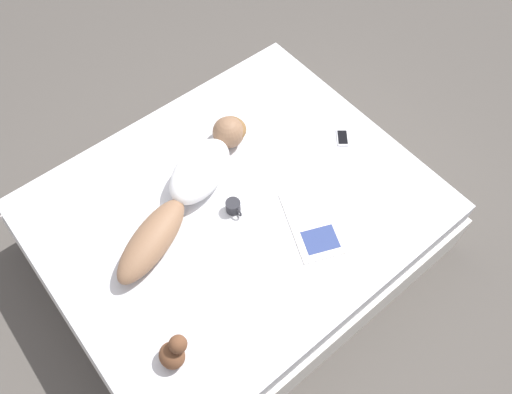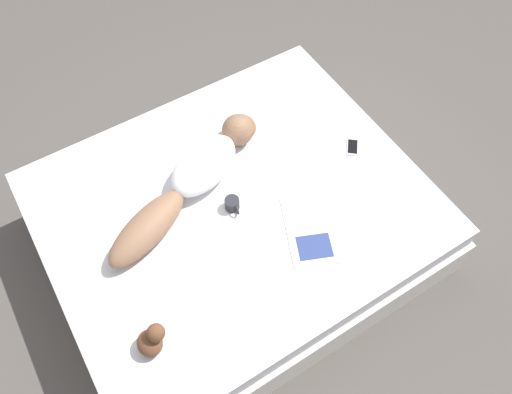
# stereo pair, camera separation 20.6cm
# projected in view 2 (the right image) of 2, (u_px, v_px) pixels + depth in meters

# --- Properties ---
(ground_plane) EXTENTS (12.00, 12.00, 0.00)m
(ground_plane) POSITION_uv_depth(u_px,v_px,m) (237.00, 244.00, 3.53)
(ground_plane) COLOR #4C4742
(bed) EXTENTS (1.94, 2.33, 0.57)m
(bed) POSITION_uv_depth(u_px,v_px,m) (236.00, 225.00, 3.29)
(bed) COLOR beige
(bed) RESTS_ON ground_plane
(person) EXTENTS (0.69, 1.27, 0.22)m
(person) POSITION_uv_depth(u_px,v_px,m) (194.00, 177.00, 3.03)
(person) COLOR brown
(person) RESTS_ON bed
(open_magazine) EXTENTS (0.56, 0.45, 0.01)m
(open_magazine) POSITION_uv_depth(u_px,v_px,m) (310.00, 230.00, 2.94)
(open_magazine) COLOR silver
(open_magazine) RESTS_ON bed
(coffee_mug) EXTENTS (0.13, 0.09, 0.08)m
(coffee_mug) POSITION_uv_depth(u_px,v_px,m) (232.00, 204.00, 3.00)
(coffee_mug) COLOR #232328
(coffee_mug) RESTS_ON bed
(cell_phone) EXTENTS (0.15, 0.15, 0.01)m
(cell_phone) POSITION_uv_depth(u_px,v_px,m) (353.00, 147.00, 3.27)
(cell_phone) COLOR silver
(cell_phone) RESTS_ON bed
(plush_toy) EXTENTS (0.14, 0.16, 0.20)m
(plush_toy) POSITION_uv_depth(u_px,v_px,m) (152.00, 340.00, 2.52)
(plush_toy) COLOR brown
(plush_toy) RESTS_ON bed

